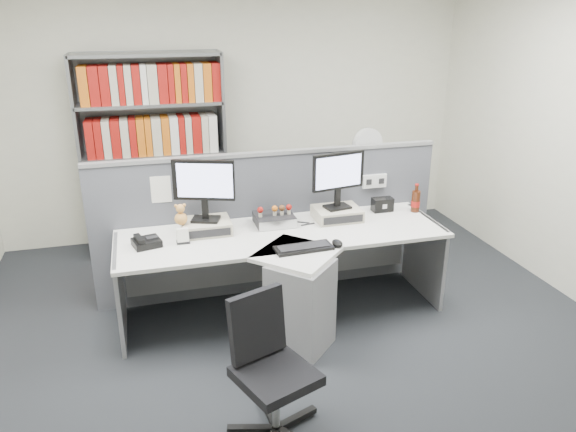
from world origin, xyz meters
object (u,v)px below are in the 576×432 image
object	(u,v)px
mouse	(337,243)
shelving_unit	(155,158)
keyboard	(304,248)
cola_bottle	(416,201)
desk_phone	(146,242)
office_chair	(269,364)
monitor_left	(204,185)
monitor_right	(338,176)
desk	(290,274)
filing_cabinet	(363,212)
desktop_pc	(274,219)
speaker	(382,205)
desk_calendar	(183,237)
desk_fan	(367,148)

from	to	relation	value
mouse	shelving_unit	distance (m)	2.35
keyboard	cola_bottle	bearing A→B (deg)	23.89
keyboard	desk_phone	xyz separation A→B (m)	(-1.12, 0.37, 0.02)
office_chair	monitor_left	bearing A→B (deg)	96.17
monitor_right	mouse	distance (m)	0.67
monitor_right	office_chair	xyz separation A→B (m)	(-0.94, -1.46, -0.64)
desk	shelving_unit	size ratio (longest dim) A/B	1.30
desk_phone	keyboard	bearing A→B (deg)	-18.37
mouse	filing_cabinet	distance (m)	1.81
monitor_left	monitor_right	distance (m)	1.10
desktop_pc	speaker	world-z (taller)	speaker
desk	cola_bottle	size ratio (longest dim) A/B	10.34
cola_bottle	desktop_pc	bearing A→B (deg)	178.62
mouse	desk_calendar	world-z (taller)	desk_calendar
shelving_unit	desk	bearing A→B (deg)	-64.04
office_chair	monitor_right	bearing A→B (deg)	57.29
monitor_left	speaker	xyz separation A→B (m)	(1.55, 0.08, -0.33)
desk	desk_fan	world-z (taller)	desk_fan
cola_bottle	speaker	bearing A→B (deg)	162.23
monitor_right	office_chair	size ratio (longest dim) A/B	0.55
speaker	office_chair	size ratio (longest dim) A/B	0.21
desk	monitor_right	world-z (taller)	monitor_right
cola_bottle	monitor_left	bearing A→B (deg)	179.87
desk_calendar	office_chair	xyz separation A→B (m)	(0.36, -1.30, -0.31)
shelving_unit	filing_cabinet	distance (m)	2.24
desk_calendar	desk_phone	bearing A→B (deg)	176.44
mouse	cola_bottle	size ratio (longest dim) A/B	0.47
desktop_pc	keyboard	size ratio (longest dim) A/B	0.71
mouse	office_chair	xyz separation A→B (m)	(-0.75, -0.94, -0.28)
mouse	office_chair	world-z (taller)	office_chair
speaker	shelving_unit	world-z (taller)	shelving_unit
monitor_right	desktop_pc	size ratio (longest dim) A/B	1.51
keyboard	desk_calendar	xyz separation A→B (m)	(-0.85, 0.35, 0.04)
monitor_right	desk_calendar	xyz separation A→B (m)	(-1.30, -0.17, -0.33)
desktop_pc	keyboard	bearing A→B (deg)	-81.08
desk	keyboard	distance (m)	0.32
monitor_left	mouse	xyz separation A→B (m)	(0.91, -0.53, -0.37)
desk	filing_cabinet	distance (m)	1.85
desk_calendar	office_chair	distance (m)	1.38
speaker	desk_calendar	bearing A→B (deg)	-171.78
keyboard	cola_bottle	world-z (taller)	cola_bottle
desktop_pc	filing_cabinet	distance (m)	1.62
desk	monitor_right	xyz separation A→B (m)	(0.52, 0.38, 0.65)
monitor_left	office_chair	bearing A→B (deg)	-83.83
shelving_unit	office_chair	xyz separation A→B (m)	(0.48, -2.93, -0.52)
mouse	shelving_unit	size ratio (longest dim) A/B	0.06
monitor_left	monitor_right	xyz separation A→B (m)	(1.10, -0.00, -0.01)
desk	mouse	distance (m)	0.46
cola_bottle	office_chair	world-z (taller)	cola_bottle
desk	desktop_pc	bearing A→B (deg)	92.82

